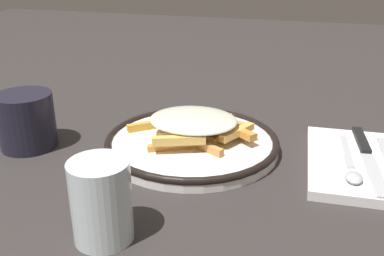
# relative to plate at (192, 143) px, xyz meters

# --- Properties ---
(ground_plane) EXTENTS (2.60, 2.60, 0.00)m
(ground_plane) POSITION_rel_plate_xyz_m (0.00, 0.00, -0.01)
(ground_plane) COLOR #312C2B
(plate) EXTENTS (0.27, 0.27, 0.02)m
(plate) POSITION_rel_plate_xyz_m (0.00, 0.00, 0.00)
(plate) COLOR white
(plate) RESTS_ON ground_plane
(fries_heap) EXTENTS (0.21, 0.15, 0.04)m
(fries_heap) POSITION_rel_plate_xyz_m (-0.01, -0.01, 0.03)
(fries_heap) COLOR #DD9249
(fries_heap) RESTS_ON plate
(napkin) EXTENTS (0.17, 0.22, 0.01)m
(napkin) POSITION_rel_plate_xyz_m (-0.26, -0.01, -0.00)
(napkin) COLOR white
(napkin) RESTS_ON ground_plane
(knife) EXTENTS (0.04, 0.21, 0.01)m
(knife) POSITION_rel_plate_xyz_m (-0.26, -0.03, 0.01)
(knife) COLOR black
(knife) RESTS_ON napkin
(spoon) EXTENTS (0.03, 0.15, 0.01)m
(spoon) POSITION_rel_plate_xyz_m (-0.23, 0.03, 0.01)
(spoon) COLOR silver
(spoon) RESTS_ON napkin
(water_glass) EXTENTS (0.07, 0.07, 0.09)m
(water_glass) POSITION_rel_plate_xyz_m (0.03, 0.24, 0.03)
(water_glass) COLOR silver
(water_glass) RESTS_ON ground_plane
(coffee_mug) EXTENTS (0.11, 0.09, 0.09)m
(coffee_mug) POSITION_rel_plate_xyz_m (0.25, 0.06, 0.03)
(coffee_mug) COLOR black
(coffee_mug) RESTS_ON ground_plane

